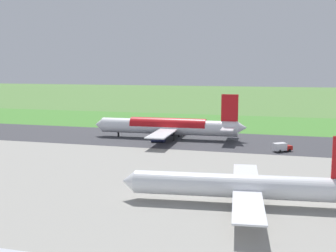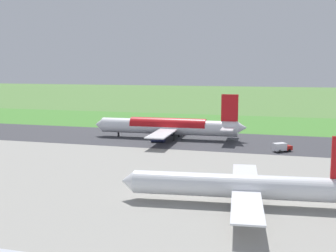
{
  "view_description": "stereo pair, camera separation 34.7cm",
  "coord_description": "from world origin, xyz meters",
  "px_view_note": "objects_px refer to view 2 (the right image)",
  "views": [
    {
      "loc": [
        -49.94,
        138.5,
        24.9
      ],
      "look_at": [
        -11.84,
        0.0,
        4.5
      ],
      "focal_mm": 44.83,
      "sensor_mm": 36.0,
      "label": 1
    },
    {
      "loc": [
        -50.27,
        138.41,
        24.9
      ],
      "look_at": [
        -11.84,
        0.0,
        4.5
      ],
      "focal_mm": 44.83,
      "sensor_mm": 36.0,
      "label": 2
    }
  ],
  "objects_px": {
    "airliner_main": "(169,126)",
    "no_stopping_sign": "(204,123)",
    "service_truck_baggage": "(281,147)",
    "airliner_parked_near": "(243,186)",
    "traffic_cone_orange": "(198,124)"
  },
  "relations": [
    {
      "from": "airliner_main",
      "to": "no_stopping_sign",
      "type": "xyz_separation_m",
      "value": [
        -6.02,
        -33.11,
        -3.01
      ]
    },
    {
      "from": "airliner_main",
      "to": "service_truck_baggage",
      "type": "relative_size",
      "value": 9.03
    },
    {
      "from": "airliner_parked_near",
      "to": "traffic_cone_orange",
      "type": "xyz_separation_m",
      "value": [
        28.78,
        -101.62,
        -3.3
      ]
    },
    {
      "from": "service_truck_baggage",
      "to": "traffic_cone_orange",
      "type": "height_order",
      "value": "service_truck_baggage"
    },
    {
      "from": "no_stopping_sign",
      "to": "airliner_parked_near",
      "type": "bearing_deg",
      "value": 104.65
    },
    {
      "from": "airliner_main",
      "to": "service_truck_baggage",
      "type": "xyz_separation_m",
      "value": [
        -37.83,
        12.72,
        -2.95
      ]
    },
    {
      "from": "no_stopping_sign",
      "to": "traffic_cone_orange",
      "type": "height_order",
      "value": "no_stopping_sign"
    },
    {
      "from": "airliner_main",
      "to": "airliner_parked_near",
      "type": "height_order",
      "value": "airliner_main"
    },
    {
      "from": "airliner_main",
      "to": "service_truck_baggage",
      "type": "bearing_deg",
      "value": 161.41
    },
    {
      "from": "service_truck_baggage",
      "to": "traffic_cone_orange",
      "type": "xyz_separation_m",
      "value": [
        35.16,
        -50.16,
        -1.13
      ]
    },
    {
      "from": "airliner_parked_near",
      "to": "no_stopping_sign",
      "type": "relative_size",
      "value": 20.1
    },
    {
      "from": "airliner_main",
      "to": "no_stopping_sign",
      "type": "relative_size",
      "value": 24.25
    },
    {
      "from": "airliner_parked_near",
      "to": "no_stopping_sign",
      "type": "bearing_deg",
      "value": -75.35
    },
    {
      "from": "traffic_cone_orange",
      "to": "service_truck_baggage",
      "type": "bearing_deg",
      "value": 125.03
    },
    {
      "from": "service_truck_baggage",
      "to": "airliner_main",
      "type": "bearing_deg",
      "value": -18.59
    }
  ]
}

